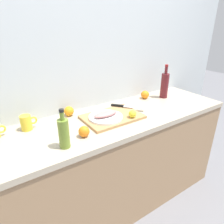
{
  "coord_description": "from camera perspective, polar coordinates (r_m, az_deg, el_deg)",
  "views": [
    {
      "loc": [
        -0.84,
        -1.19,
        1.59
      ],
      "look_at": [
        -0.04,
        0.0,
        0.95
      ],
      "focal_mm": 32.67,
      "sensor_mm": 36.0,
      "label": 1
    }
  ],
  "objects": [
    {
      "name": "ground_plane",
      "position": [
        2.16,
        1.13,
        -23.44
      ],
      "size": [
        12.0,
        12.0,
        0.0
      ],
      "primitive_type": "plane",
      "color": "slate"
    },
    {
      "name": "back_wall",
      "position": [
        1.77,
        -4.73,
        12.86
      ],
      "size": [
        3.2,
        0.05,
        2.5
      ],
      "primitive_type": "cube",
      "color": "silver",
      "rests_on": "ground_plane"
    },
    {
      "name": "kitchen_counter",
      "position": [
        1.85,
        1.24,
        -13.97
      ],
      "size": [
        2.0,
        0.6,
        0.9
      ],
      "color": "#9E7A56",
      "rests_on": "ground_plane"
    },
    {
      "name": "cutting_board",
      "position": [
        1.59,
        0.0,
        -1.32
      ],
      "size": [
        0.45,
        0.31,
        0.02
      ],
      "primitive_type": "cube",
      "color": "tan",
      "rests_on": "kitchen_counter"
    },
    {
      "name": "white_plate",
      "position": [
        1.54,
        -1.77,
        -1.4
      ],
      "size": [
        0.26,
        0.26,
        0.01
      ],
      "primitive_type": "cylinder",
      "color": "white",
      "rests_on": "cutting_board"
    },
    {
      "name": "fish_fillet",
      "position": [
        1.53,
        -1.78,
        -0.54
      ],
      "size": [
        0.19,
        0.08,
        0.04
      ],
      "primitive_type": "ellipsoid",
      "color": "tan",
      "rests_on": "white_plate"
    },
    {
      "name": "chef_knife",
      "position": [
        1.74,
        3.21,
        1.65
      ],
      "size": [
        0.21,
        0.24,
        0.02
      ],
      "rotation": [
        0.0,
        0.0,
        -0.85
      ],
      "color": "silver",
      "rests_on": "cutting_board"
    },
    {
      "name": "lemon_0",
      "position": [
        1.55,
        5.75,
        -0.53
      ],
      "size": [
        0.06,
        0.06,
        0.06
      ],
      "primitive_type": "sphere",
      "color": "yellow",
      "rests_on": "cutting_board"
    },
    {
      "name": "olive_oil_bottle",
      "position": [
        1.22,
        -13.34,
        -5.65
      ],
      "size": [
        0.06,
        0.06,
        0.25
      ],
      "color": "olive",
      "rests_on": "kitchen_counter"
    },
    {
      "name": "wine_bottle",
      "position": [
        2.05,
        14.5,
        7.35
      ],
      "size": [
        0.07,
        0.07,
        0.32
      ],
      "color": "#59191E",
      "rests_on": "kitchen_counter"
    },
    {
      "name": "coffee_mug_0",
      "position": [
        1.52,
        -22.82,
        -2.75
      ],
      "size": [
        0.11,
        0.07,
        0.11
      ],
      "color": "yellow",
      "rests_on": "kitchen_counter"
    },
    {
      "name": "orange_0",
      "position": [
        2.01,
        9.21,
        4.81
      ],
      "size": [
        0.08,
        0.08,
        0.08
      ],
      "primitive_type": "sphere",
      "color": "orange",
      "rests_on": "kitchen_counter"
    },
    {
      "name": "orange_1",
      "position": [
        1.65,
        -11.98,
        0.24
      ],
      "size": [
        0.08,
        0.08,
        0.08
      ],
      "primitive_type": "sphere",
      "color": "orange",
      "rests_on": "kitchen_counter"
    },
    {
      "name": "orange_2",
      "position": [
        1.34,
        -7.84,
        -5.43
      ],
      "size": [
        0.07,
        0.07,
        0.07
      ],
      "primitive_type": "sphere",
      "color": "orange",
      "rests_on": "kitchen_counter"
    }
  ]
}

